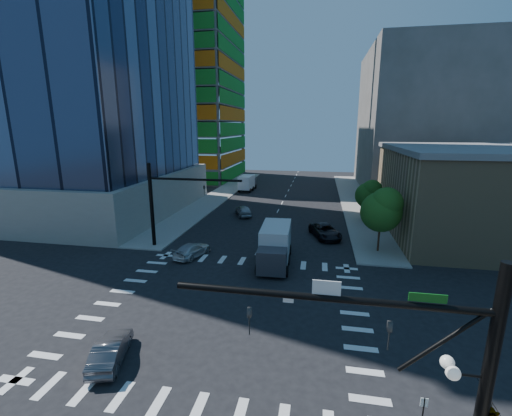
# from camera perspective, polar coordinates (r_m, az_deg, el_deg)

# --- Properties ---
(ground) EXTENTS (160.00, 160.00, 0.00)m
(ground) POSITION_cam_1_polar(r_m,az_deg,el_deg) (25.95, -4.72, -16.37)
(ground) COLOR black
(ground) RESTS_ON ground
(road_markings) EXTENTS (20.00, 20.00, 0.01)m
(road_markings) POSITION_cam_1_polar(r_m,az_deg,el_deg) (25.95, -4.72, -16.36)
(road_markings) COLOR silver
(road_markings) RESTS_ON ground
(sidewalk_ne) EXTENTS (5.00, 60.00, 0.15)m
(sidewalk_ne) POSITION_cam_1_polar(r_m,az_deg,el_deg) (63.31, 16.11, 1.25)
(sidewalk_ne) COLOR gray
(sidewalk_ne) RESTS_ON ground
(sidewalk_nw) EXTENTS (5.00, 60.00, 0.15)m
(sidewalk_nw) POSITION_cam_1_polar(r_m,az_deg,el_deg) (65.69, -6.14, 2.13)
(sidewalk_nw) COLOR gray
(sidewalk_nw) RESTS_ON ground
(construction_building) EXTENTS (25.16, 34.50, 70.60)m
(construction_building) POSITION_cam_1_polar(r_m,az_deg,el_deg) (90.84, -11.99, 20.60)
(construction_building) COLOR slate
(construction_building) RESTS_ON ground
(commercial_building) EXTENTS (20.50, 22.50, 10.60)m
(commercial_building) POSITION_cam_1_polar(r_m,az_deg,el_deg) (48.18, 33.47, 2.17)
(commercial_building) COLOR tan
(commercial_building) RESTS_ON ground
(bg_building_ne) EXTENTS (24.00, 30.00, 28.00)m
(bg_building_ne) POSITION_cam_1_polar(r_m,az_deg,el_deg) (79.48, 26.50, 12.89)
(bg_building_ne) COLOR #5A5651
(bg_building_ne) RESTS_ON ground
(signal_mast_se) EXTENTS (10.51, 2.48, 9.00)m
(signal_mast_se) POSITION_cam_1_polar(r_m,az_deg,el_deg) (13.63, 30.21, -23.92)
(signal_mast_se) COLOR black
(signal_mast_se) RESTS_ON sidewalk_se
(signal_mast_nw) EXTENTS (10.20, 0.40, 9.00)m
(signal_mast_nw) POSITION_cam_1_polar(r_m,az_deg,el_deg) (37.62, -15.07, 1.65)
(signal_mast_nw) COLOR black
(signal_mast_nw) RESTS_ON sidewalk_nw
(tree_south) EXTENTS (4.16, 4.16, 6.82)m
(tree_south) POSITION_cam_1_polar(r_m,az_deg,el_deg) (37.09, 20.37, -0.17)
(tree_south) COLOR #382316
(tree_south) RESTS_ON sidewalk_ne
(tree_north) EXTENTS (3.54, 3.52, 5.78)m
(tree_north) POSITION_cam_1_polar(r_m,az_deg,el_deg) (48.88, 18.38, 2.27)
(tree_north) COLOR #382316
(tree_north) RESTS_ON sidewalk_ne
(no_parking_sign) EXTENTS (0.30, 0.06, 2.20)m
(no_parking_sign) POSITION_cam_1_polar(r_m,az_deg,el_deg) (17.72, 26.01, -28.61)
(no_parking_sign) COLOR black
(no_parking_sign) RESTS_ON ground
(car_nb_far) EXTENTS (4.32, 6.17, 1.56)m
(car_nb_far) POSITION_cam_1_polar(r_m,az_deg,el_deg) (41.47, 11.44, -3.79)
(car_nb_far) COLOR black
(car_nb_far) RESTS_ON ground
(car_sb_near) EXTENTS (3.12, 5.03, 1.36)m
(car_sb_near) POSITION_cam_1_polar(r_m,az_deg,el_deg) (35.53, -10.60, -6.88)
(car_sb_near) COLOR silver
(car_sb_near) RESTS_ON ground
(car_sb_mid) EXTENTS (3.64, 5.04, 1.59)m
(car_sb_mid) POSITION_cam_1_polar(r_m,az_deg,el_deg) (50.39, -2.11, -0.44)
(car_sb_mid) COLOR gray
(car_sb_mid) RESTS_ON ground
(car_sb_cross) EXTENTS (2.56, 4.40, 1.37)m
(car_sb_cross) POSITION_cam_1_polar(r_m,az_deg,el_deg) (22.26, -23.06, -20.97)
(car_sb_cross) COLOR #4F4E53
(car_sb_cross) RESTS_ON ground
(box_truck_near) EXTENTS (3.15, 6.90, 3.57)m
(box_truck_near) POSITION_cam_1_polar(r_m,az_deg,el_deg) (32.65, 3.12, -6.83)
(box_truck_near) COLOR black
(box_truck_near) RESTS_ON ground
(box_truck_far) EXTENTS (2.81, 6.09, 3.14)m
(box_truck_far) POSITION_cam_1_polar(r_m,az_deg,el_deg) (70.59, -1.40, 4.08)
(box_truck_far) COLOR black
(box_truck_far) RESTS_ON ground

